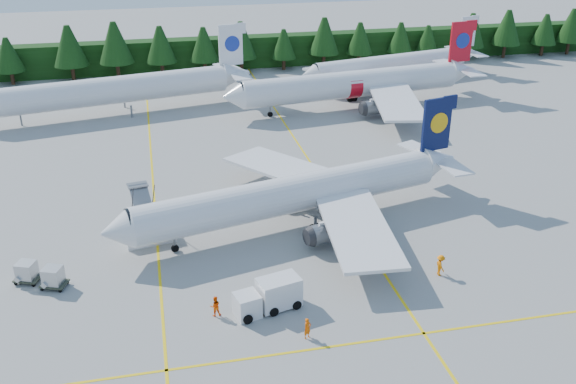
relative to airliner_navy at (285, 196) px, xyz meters
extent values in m
plane|color=gray|center=(0.82, -13.94, -3.41)|extent=(320.00, 320.00, 0.00)
cube|color=yellow|center=(-13.18, 6.06, -3.40)|extent=(0.25, 120.00, 0.01)
cube|color=yellow|center=(6.82, 6.06, -3.40)|extent=(0.25, 120.00, 0.01)
cube|color=yellow|center=(0.82, -19.94, -3.40)|extent=(80.00, 0.25, 0.01)
cube|color=black|center=(0.82, 68.06, -0.41)|extent=(220.00, 4.00, 6.00)
cylinder|color=silver|center=(0.62, 0.15, 0.08)|extent=(32.90, 11.55, 3.87)
cone|color=silver|center=(-16.69, -4.06, 0.08)|extent=(3.55, 4.40, 3.87)
cube|color=#071039|center=(18.02, 4.39, 4.92)|extent=(3.66, 1.20, 6.00)
cube|color=silver|center=(1.50, 8.83, -0.50)|extent=(12.57, 15.41, 1.10)
cylinder|color=slate|center=(0.23, 5.84, -1.86)|extent=(3.68, 2.75, 2.03)
cube|color=silver|center=(5.39, -7.16, -0.50)|extent=(6.89, 14.92, 1.10)
cylinder|color=slate|center=(2.89, -5.08, -1.86)|extent=(3.68, 2.75, 2.03)
cylinder|color=slate|center=(-11.54, -2.81, -2.58)|extent=(0.23, 0.23, 1.65)
cylinder|color=silver|center=(18.96, 37.66, 0.43)|extent=(36.48, 9.08, 4.26)
cone|color=silver|center=(-0.48, 35.03, 0.43)|extent=(3.53, 4.63, 4.26)
cube|color=red|center=(38.50, 40.30, 5.76)|extent=(4.06, 0.91, 6.61)
cube|color=silver|center=(20.91, 47.07, -0.21)|extent=(12.70, 17.18, 1.21)
cylinder|color=slate|center=(19.19, 43.93, -1.70)|extent=(3.89, 2.70, 2.24)
cube|color=silver|center=(23.34, 29.11, -0.21)|extent=(9.15, 16.87, 1.21)
cylinder|color=slate|center=(20.84, 31.68, -1.70)|extent=(3.89, 2.70, 2.24)
cylinder|color=slate|center=(5.31, 35.82, -2.50)|extent=(0.26, 0.26, 1.81)
cylinder|color=silver|center=(-18.27, 42.35, 0.41)|extent=(36.13, 11.50, 4.24)
cube|color=silver|center=(0.93, 46.35, 5.71)|extent=(4.02, 1.18, 6.57)
cylinder|color=slate|center=(-31.67, 39.55, -2.56)|extent=(0.25, 0.25, 1.70)
cylinder|color=silver|center=(30.70, 50.77, -0.14)|extent=(30.90, 10.41, 3.63)
cone|color=silver|center=(14.42, 47.06, -0.14)|extent=(3.29, 4.11, 3.63)
cube|color=silver|center=(47.07, 54.51, 4.40)|extent=(3.43, 1.08, 5.63)
cylinder|color=slate|center=(19.27, 48.16, -2.68)|extent=(0.22, 0.22, 1.45)
cube|color=silver|center=(-13.82, -0.14, -2.77)|extent=(5.21, 3.37, 1.26)
cube|color=slate|center=(-14.25, 2.11, -0.76)|extent=(2.65, 4.84, 3.41)
cube|color=slate|center=(-14.67, 4.37, 0.79)|extent=(2.29, 1.74, 0.14)
cube|color=silver|center=(-6.37, -14.60, -2.40)|extent=(2.33, 2.33, 2.02)
cube|color=black|center=(-6.37, -14.60, -1.92)|extent=(2.03, 2.17, 0.86)
cube|color=silver|center=(-3.58, -13.90, -1.97)|extent=(3.87, 2.90, 2.50)
cube|color=#303526|center=(-24.62, -5.42, -3.01)|extent=(2.60, 2.32, 0.14)
cube|color=#AEB0B3|center=(-24.62, -5.42, -2.18)|extent=(1.94, 1.91, 1.52)
cube|color=#303526|center=(-22.24, -6.85, -3.01)|extent=(2.60, 2.32, 0.14)
cube|color=#AEB0B3|center=(-22.24, -6.85, -2.18)|extent=(1.94, 1.91, 1.52)
imported|color=#F15905|center=(-2.28, -18.49, -2.52)|extent=(0.77, 0.68, 1.78)
imported|color=#FF5105|center=(-8.91, -14.02, -2.50)|extent=(0.90, 0.72, 1.81)
imported|color=orange|center=(11.64, -12.24, -2.40)|extent=(0.57, 0.84, 2.02)
camera|label=1|loc=(-12.46, -57.67, 27.99)|focal=40.00mm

